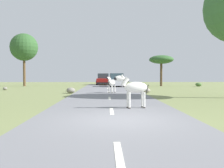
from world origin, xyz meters
TOP-DOWN VIEW (x-y plane):
  - ground_plane at (0.00, 0.00)m, footprint 90.00×90.00m
  - road at (-0.36, 0.00)m, footprint 6.00×64.00m
  - lane_markings at (-0.36, -1.00)m, footprint 0.16×56.00m
  - zebra_0 at (-0.11, 12.84)m, footprint 0.91×1.43m
  - zebra_2 at (0.73, 3.00)m, footprint 1.70×0.63m
  - car_0 at (0.81, 24.25)m, footprint 2.09×4.38m
  - car_1 at (-0.93, 30.03)m, footprint 2.26×4.46m
  - tree_0 at (-12.01, 26.57)m, footprint 3.81×3.81m
  - tree_2 at (7.21, 26.27)m, footprint 3.40×3.40m
  - bush_2 at (12.15, 25.24)m, footprint 0.85×0.76m
  - rock_0 at (-4.09, 15.69)m, footprint 0.58×0.41m
  - rock_1 at (-3.67, 13.11)m, footprint 0.75×0.80m
  - rock_2 at (3.18, 16.83)m, footprint 0.41×0.36m
  - rock_3 at (-11.15, 17.64)m, footprint 0.45×0.43m
  - rock_4 at (3.03, 13.29)m, footprint 0.65×0.52m

SIDE VIEW (x-z plane):
  - ground_plane at x=0.00m, z-range 0.00..0.00m
  - road at x=-0.36m, z-range 0.00..0.05m
  - lane_markings at x=-0.36m, z-range 0.05..0.06m
  - rock_2 at x=3.18m, z-range 0.00..0.25m
  - rock_0 at x=-4.09m, z-range 0.00..0.29m
  - rock_3 at x=-11.15m, z-range 0.00..0.33m
  - rock_4 at x=3.03m, z-range 0.00..0.43m
  - rock_1 at x=-3.67m, z-range 0.00..0.50m
  - bush_2 at x=12.15m, z-range 0.00..0.51m
  - car_0 at x=0.81m, z-range -0.02..1.72m
  - car_1 at x=-0.93m, z-range -0.02..1.72m
  - zebra_0 at x=-0.11m, z-range 0.19..1.64m
  - zebra_2 at x=0.73m, z-range 0.21..1.82m
  - tree_2 at x=7.21m, z-range 1.52..5.85m
  - tree_0 at x=-12.01m, z-range 1.74..9.09m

